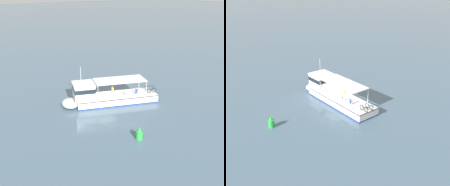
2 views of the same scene
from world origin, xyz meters
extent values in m
plane|color=slate|center=(0.00, 0.00, 0.00)|extent=(400.00, 400.00, 0.00)
cube|color=white|center=(-1.24, 0.84, 0.55)|extent=(11.26, 6.46, 1.10)
ellipsoid|color=white|center=(4.64, -1.13, 0.55)|extent=(3.02, 3.49, 1.01)
cube|color=navy|center=(-1.24, 0.84, 0.10)|extent=(11.27, 6.50, 0.16)
cube|color=#2D2D33|center=(-1.24, 0.84, 1.02)|extent=(11.28, 6.52, 0.10)
cube|color=white|center=(2.93, -0.56, 2.05)|extent=(3.33, 3.40, 1.90)
cube|color=#19232D|center=(2.93, -0.56, 2.38)|extent=(3.39, 3.48, 0.56)
cube|color=white|center=(2.93, -0.56, 3.06)|extent=(3.53, 3.61, 0.12)
cube|color=white|center=(-1.67, 0.98, 3.15)|extent=(7.29, 4.92, 0.10)
cylinder|color=silver|center=(1.85, 1.24, 2.10)|extent=(0.08, 0.08, 2.00)
cylinder|color=silver|center=(0.98, -1.34, 2.10)|extent=(0.08, 0.08, 2.00)
cylinder|color=silver|center=(-4.32, 3.30, 2.10)|extent=(0.08, 0.08, 2.00)
cylinder|color=silver|center=(-5.18, 0.72, 2.10)|extent=(0.08, 0.08, 2.00)
cylinder|color=silver|center=(3.22, -0.66, 4.22)|extent=(0.06, 0.06, 2.20)
sphere|color=white|center=(1.42, -1.93, 0.50)|extent=(0.36, 0.36, 0.36)
sphere|color=white|center=(-1.71, -0.88, 0.50)|extent=(0.36, 0.36, 0.36)
sphere|color=white|center=(-4.65, 0.10, 0.50)|extent=(0.36, 0.36, 0.36)
torus|color=black|center=(-5.41, 2.71, 1.43)|extent=(0.64, 0.27, 0.66)
torus|color=black|center=(-6.08, 2.93, 1.43)|extent=(0.64, 0.27, 0.66)
cylinder|color=#232328|center=(-5.74, 2.82, 1.55)|extent=(0.68, 0.28, 0.06)
torus|color=black|center=(-5.70, 1.85, 1.43)|extent=(0.64, 0.27, 0.66)
torus|color=black|center=(-6.36, 2.08, 1.43)|extent=(0.64, 0.27, 0.66)
cylinder|color=#1E478C|center=(-6.03, 1.96, 1.55)|extent=(0.68, 0.28, 0.06)
cube|color=#2D4CA5|center=(-3.59, 2.20, 1.56)|extent=(0.31, 0.37, 0.52)
sphere|color=beige|center=(-3.59, 2.20, 1.93)|extent=(0.20, 0.20, 0.20)
cube|color=white|center=(-2.13, 1.92, 1.56)|extent=(0.31, 0.37, 0.52)
sphere|color=beige|center=(-2.13, 1.92, 1.93)|extent=(0.20, 0.20, 0.20)
cube|color=yellow|center=(-1.25, -0.09, 1.56)|extent=(0.31, 0.37, 0.52)
sphere|color=tan|center=(-1.25, -0.09, 1.93)|extent=(0.20, 0.20, 0.20)
cube|color=white|center=(0.78, 1.31, 1.56)|extent=(0.31, 0.37, 0.52)
sphere|color=tan|center=(0.78, 1.31, 1.93)|extent=(0.20, 0.20, 0.20)
cylinder|color=green|center=(2.24, 10.12, 0.45)|extent=(0.70, 0.70, 0.90)
cone|color=green|center=(2.24, 10.12, 1.15)|extent=(0.42, 0.42, 0.50)
camera|label=1|loc=(18.59, 29.74, 15.13)|focal=45.13mm
camera|label=2|loc=(-17.88, 27.25, 15.62)|focal=41.29mm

